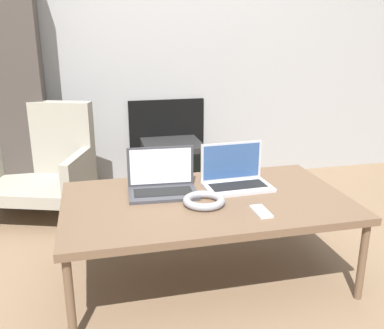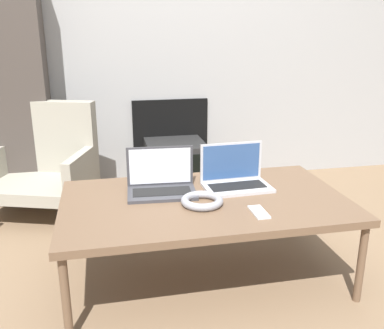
{
  "view_description": "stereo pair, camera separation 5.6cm",
  "coord_description": "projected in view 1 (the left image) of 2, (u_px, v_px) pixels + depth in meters",
  "views": [
    {
      "loc": [
        -0.52,
        -1.66,
        1.22
      ],
      "look_at": [
        0.0,
        0.52,
        0.51
      ],
      "focal_mm": 40.0,
      "sensor_mm": 36.0,
      "label": 1
    },
    {
      "loc": [
        -0.46,
        -1.67,
        1.22
      ],
      "look_at": [
        0.0,
        0.52,
        0.51
      ],
      "focal_mm": 40.0,
      "sensor_mm": 36.0,
      "label": 2
    }
  ],
  "objects": [
    {
      "name": "phone",
      "position": [
        261.0,
        212.0,
        1.93
      ],
      "size": [
        0.06,
        0.14,
        0.01
      ],
      "color": "silver",
      "rests_on": "table"
    },
    {
      "name": "laptop_left",
      "position": [
        162.0,
        183.0,
        2.16
      ],
      "size": [
        0.35,
        0.24,
        0.22
      ],
      "rotation": [
        0.0,
        0.0,
        -0.07
      ],
      "color": "#38383D",
      "rests_on": "table"
    },
    {
      "name": "table",
      "position": [
        206.0,
        204.0,
        2.1
      ],
      "size": [
        1.38,
        0.8,
        0.43
      ],
      "color": "brown",
      "rests_on": "ground_plane"
    },
    {
      "name": "armchair",
      "position": [
        40.0,
        161.0,
        2.91
      ],
      "size": [
        0.81,
        0.73,
        0.75
      ],
      "rotation": [
        0.0,
        0.0,
        -0.33
      ],
      "color": "gray",
      "rests_on": "ground_plane"
    },
    {
      "name": "headphones",
      "position": [
        204.0,
        201.0,
        2.02
      ],
      "size": [
        0.2,
        0.2,
        0.04
      ],
      "color": "gray",
      "rests_on": "table"
    },
    {
      "name": "laptop_right",
      "position": [
        235.0,
        177.0,
        2.24
      ],
      "size": [
        0.35,
        0.23,
        0.22
      ],
      "rotation": [
        0.0,
        0.0,
        0.04
      ],
      "color": "#B2B2B7",
      "rests_on": "table"
    },
    {
      "name": "tv",
      "position": [
        173.0,
        166.0,
        3.34
      ],
      "size": [
        0.45,
        0.44,
        0.39
      ],
      "color": "black",
      "rests_on": "ground_plane"
    },
    {
      "name": "wall_back",
      "position": [
        155.0,
        19.0,
        3.24
      ],
      "size": [
        7.0,
        0.08,
        2.6
      ],
      "color": "#999999",
      "rests_on": "ground_plane"
    },
    {
      "name": "ground_plane",
      "position": [
        217.0,
        299.0,
        2.02
      ],
      "size": [
        14.0,
        14.0,
        0.0
      ],
      "primitive_type": "plane",
      "color": "#7A6047"
    }
  ]
}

